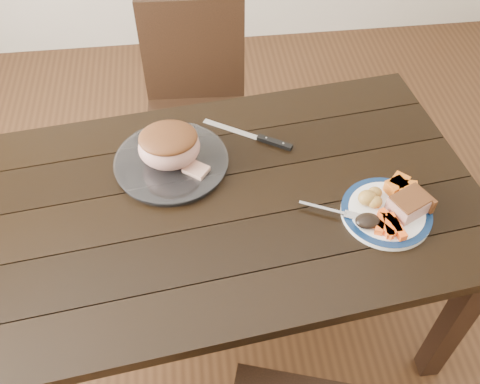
{
  "coord_description": "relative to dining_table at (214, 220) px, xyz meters",
  "views": [
    {
      "loc": [
        -0.04,
        -1.02,
        1.96
      ],
      "look_at": [
        0.08,
        -0.02,
        0.8
      ],
      "focal_mm": 40.0,
      "sensor_mm": 36.0,
      "label": 1
    }
  ],
  "objects": [
    {
      "name": "plate_rim",
      "position": [
        0.49,
        -0.11,
        0.11
      ],
      "size": [
        0.26,
        0.26,
        0.02
      ],
      "primitive_type": "torus",
      "color": "#0E2346",
      "rests_on": "dinner_plate"
    },
    {
      "name": "dinner_plate",
      "position": [
        0.49,
        -0.11,
        0.1
      ],
      "size": [
        0.26,
        0.26,
        0.02
      ],
      "primitive_type": "cylinder",
      "color": "white",
      "rests_on": "dining_table"
    },
    {
      "name": "pork_slice",
      "position": [
        0.55,
        -0.12,
        0.14
      ],
      "size": [
        0.13,
        0.12,
        0.05
      ],
      "primitive_type": "cube",
      "rotation": [
        0.0,
        0.0,
        0.45
      ],
      "color": "tan",
      "rests_on": "dinner_plate"
    },
    {
      "name": "roasted_potatoes",
      "position": [
        0.45,
        -0.08,
        0.13
      ],
      "size": [
        0.08,
        0.07,
        0.05
      ],
      "color": "gold",
      "rests_on": "dinner_plate"
    },
    {
      "name": "dining_table",
      "position": [
        0.0,
        0.0,
        0.0
      ],
      "size": [
        1.69,
        1.08,
        0.75
      ],
      "rotation": [
        0.0,
        0.0,
        0.12
      ],
      "color": "black",
      "rests_on": "ground"
    },
    {
      "name": "ground",
      "position": [
        0.0,
        0.0,
        -0.66
      ],
      "size": [
        4.0,
        4.0,
        0.0
      ],
      "primitive_type": "plane",
      "color": "#472B16",
      "rests_on": "ground"
    },
    {
      "name": "dark_mushroom",
      "position": [
        0.42,
        -0.16,
        0.13
      ],
      "size": [
        0.07,
        0.05,
        0.03
      ],
      "primitive_type": "ellipsoid",
      "color": "black",
      "rests_on": "dinner_plate"
    },
    {
      "name": "fork",
      "position": [
        0.34,
        -0.1,
        0.11
      ],
      "size": [
        0.17,
        0.09,
        0.0
      ],
      "rotation": [
        0.0,
        0.0,
        -0.45
      ],
      "color": "silver",
      "rests_on": "dinner_plate"
    },
    {
      "name": "cut_slice",
      "position": [
        -0.04,
        0.11,
        0.12
      ],
      "size": [
        0.09,
        0.09,
        0.02
      ],
      "primitive_type": "cube",
      "rotation": [
        0.0,
        0.0,
        -0.65
      ],
      "color": "tan",
      "rests_on": "serving_platter"
    },
    {
      "name": "serving_platter",
      "position": [
        -0.11,
        0.16,
        0.1
      ],
      "size": [
        0.35,
        0.35,
        0.02
      ],
      "primitive_type": "cylinder",
      "color": "white",
      "rests_on": "dining_table"
    },
    {
      "name": "chair_far",
      "position": [
        -0.02,
        0.74,
        -0.13
      ],
      "size": [
        0.44,
        0.45,
        0.93
      ],
      "rotation": [
        0.0,
        0.0,
        3.09
      ],
      "color": "black",
      "rests_on": "ground"
    },
    {
      "name": "carrot_batons",
      "position": [
        0.48,
        -0.17,
        0.12
      ],
      "size": [
        0.08,
        0.11,
        0.02
      ],
      "color": "#FF5A15",
      "rests_on": "dinner_plate"
    },
    {
      "name": "pumpkin_wedges",
      "position": [
        0.55,
        -0.05,
        0.13
      ],
      "size": [
        0.09,
        0.09,
        0.04
      ],
      "color": "orange",
      "rests_on": "dinner_plate"
    },
    {
      "name": "carving_knife",
      "position": [
        0.19,
        0.24,
        0.1
      ],
      "size": [
        0.28,
        0.19,
        0.01
      ],
      "rotation": [
        0.0,
        0.0,
        -0.57
      ],
      "color": "silver",
      "rests_on": "dining_table"
    },
    {
      "name": "roast_joint",
      "position": [
        -0.11,
        0.16,
        0.17
      ],
      "size": [
        0.19,
        0.16,
        0.12
      ],
      "primitive_type": "ellipsoid",
      "color": "tan",
      "rests_on": "serving_platter"
    }
  ]
}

